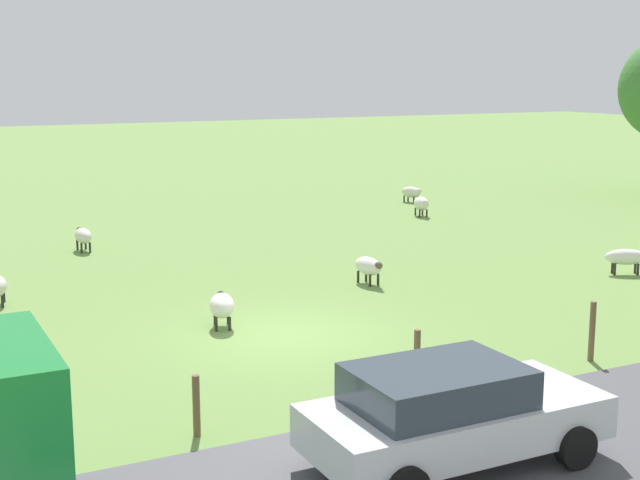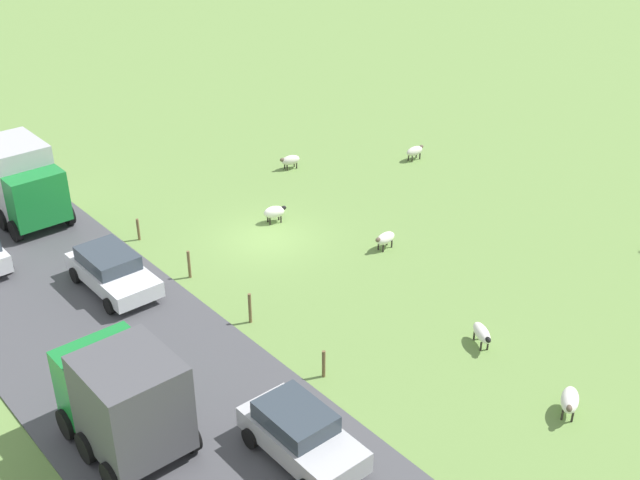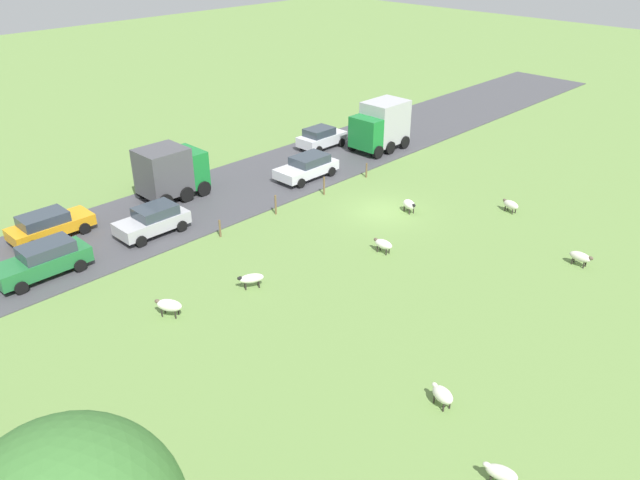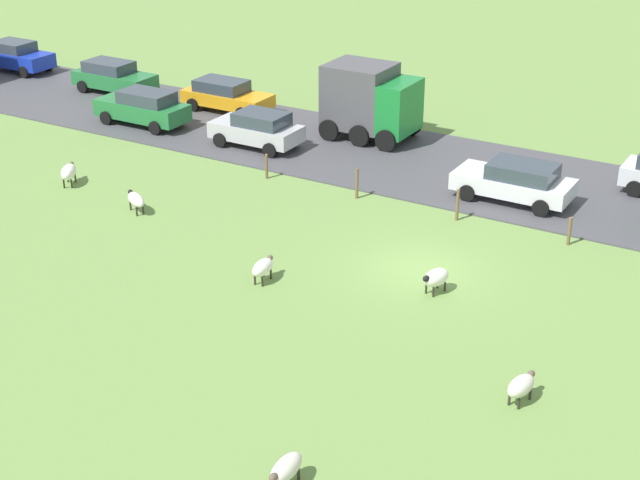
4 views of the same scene
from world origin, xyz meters
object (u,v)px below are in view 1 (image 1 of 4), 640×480
at_px(sheep_6, 222,306).
at_px(car_0, 450,412).
at_px(sheep_3, 421,204).
at_px(sheep_2, 411,192).
at_px(sheep_7, 369,266).
at_px(sheep_0, 83,236).
at_px(sheep_1, 627,257).

relative_size(sheep_6, car_0, 0.25).
bearing_deg(sheep_3, sheep_2, 153.56).
height_order(sheep_2, car_0, car_0).
relative_size(sheep_2, sheep_7, 1.00).
bearing_deg(sheep_0, sheep_3, 93.91).
height_order(sheep_1, sheep_7, sheep_7).
height_order(sheep_1, sheep_3, sheep_3).
relative_size(sheep_1, sheep_6, 1.12).
xyz_separation_m(sheep_0, sheep_2, (-4.30, 15.26, -0.04)).
bearing_deg(sheep_1, sheep_3, 177.94).
relative_size(sheep_2, sheep_3, 1.06).
relative_size(sheep_0, sheep_2, 1.04).
height_order(sheep_6, sheep_7, sheep_6).
distance_m(sheep_0, sheep_3, 13.62).
distance_m(sheep_3, sheep_6, 16.83).
distance_m(sheep_0, sheep_1, 16.77).
bearing_deg(sheep_6, sheep_0, -174.69).
bearing_deg(sheep_1, sheep_6, -90.83).
bearing_deg(sheep_7, sheep_6, -67.29).
bearing_deg(car_0, sheep_2, 148.69).
height_order(sheep_0, sheep_1, sheep_0).
height_order(sheep_3, car_0, car_0).
relative_size(sheep_6, sheep_7, 0.98).
bearing_deg(car_0, sheep_1, 124.60).
xyz_separation_m(sheep_2, car_0, (22.80, -13.87, 0.39)).
height_order(sheep_0, sheep_7, sheep_7).
bearing_deg(sheep_7, sheep_0, -143.46).
distance_m(sheep_1, sheep_6, 12.23).
bearing_deg(sheep_6, car_0, 3.07).
distance_m(sheep_1, car_0, 14.32).
xyz_separation_m(sheep_0, sheep_6, (10.19, 0.95, 0.01)).
xyz_separation_m(sheep_6, sheep_7, (-2.11, 5.04, -0.01)).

